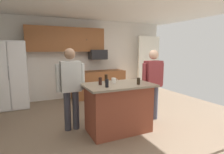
# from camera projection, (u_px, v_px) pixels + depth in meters

# --- Properties ---
(floor) EXTENTS (7.04, 7.04, 0.00)m
(floor) POSITION_uv_depth(u_px,v_px,m) (113.00, 128.00, 3.75)
(floor) COLOR #7F6B56
(floor) RESTS_ON ground
(back_wall) EXTENTS (6.40, 0.10, 2.60)m
(back_wall) POSITION_uv_depth(u_px,v_px,m) (78.00, 59.00, 6.07)
(back_wall) COLOR silver
(back_wall) RESTS_ON ground
(french_door_window_panel) EXTENTS (0.90, 0.06, 2.00)m
(french_door_window_panel) POSITION_uv_depth(u_px,v_px,m) (148.00, 63.00, 6.81)
(french_door_window_panel) COLOR white
(french_door_window_panel) RESTS_ON ground
(cabinet_run_upper) EXTENTS (2.40, 0.38, 0.75)m
(cabinet_run_upper) POSITION_uv_depth(u_px,v_px,m) (67.00, 40.00, 5.63)
(cabinet_run_upper) COLOR brown
(cabinet_run_lower) EXTENTS (1.80, 0.63, 0.90)m
(cabinet_run_lower) POSITION_uv_depth(u_px,v_px,m) (98.00, 84.00, 6.16)
(cabinet_run_lower) COLOR brown
(cabinet_run_lower) RESTS_ON ground
(refrigerator) EXTENTS (0.86, 0.76, 1.85)m
(refrigerator) POSITION_uv_depth(u_px,v_px,m) (10.00, 75.00, 4.93)
(refrigerator) COLOR white
(refrigerator) RESTS_ON ground
(microwave_over_range) EXTENTS (0.56, 0.40, 0.32)m
(microwave_over_range) POSITION_uv_depth(u_px,v_px,m) (98.00, 55.00, 6.03)
(microwave_over_range) COLOR black
(kitchen_island) EXTENTS (1.33, 0.84, 0.96)m
(kitchen_island) POSITION_uv_depth(u_px,v_px,m) (118.00, 107.00, 3.56)
(kitchen_island) COLOR brown
(kitchen_island) RESTS_ON ground
(person_guest_right) EXTENTS (0.57, 0.22, 1.61)m
(person_guest_right) POSITION_uv_depth(u_px,v_px,m) (153.00, 80.00, 4.08)
(person_guest_right) COLOR #4C5166
(person_guest_right) RESTS_ON ground
(person_guest_left) EXTENTS (0.57, 0.22, 1.64)m
(person_guest_left) POSITION_uv_depth(u_px,v_px,m) (71.00, 84.00, 3.55)
(person_guest_left) COLOR #383842
(person_guest_left) RESTS_ON ground
(glass_stout_tall) EXTENTS (0.06, 0.06, 0.13)m
(glass_stout_tall) POSITION_uv_depth(u_px,v_px,m) (138.00, 81.00, 3.43)
(glass_stout_tall) COLOR black
(glass_stout_tall) RESTS_ON kitchen_island
(mug_blue_stoneware) EXTENTS (0.13, 0.09, 0.10)m
(mug_blue_stoneware) POSITION_uv_depth(u_px,v_px,m) (114.00, 80.00, 3.57)
(mug_blue_stoneware) COLOR white
(mug_blue_stoneware) RESTS_ON kitchen_island
(glass_dark_ale) EXTENTS (0.06, 0.06, 0.16)m
(glass_dark_ale) POSITION_uv_depth(u_px,v_px,m) (106.00, 79.00, 3.64)
(glass_dark_ale) COLOR black
(glass_dark_ale) RESTS_ON kitchen_island
(glass_pilsner) EXTENTS (0.06, 0.06, 0.15)m
(glass_pilsner) POSITION_uv_depth(u_px,v_px,m) (107.00, 83.00, 3.18)
(glass_pilsner) COLOR black
(glass_pilsner) RESTS_ON kitchen_island
(tumbler_amber) EXTENTS (0.06, 0.06, 0.14)m
(tumbler_amber) POSITION_uv_depth(u_px,v_px,m) (100.00, 81.00, 3.39)
(tumbler_amber) COLOR black
(tumbler_amber) RESTS_ON kitchen_island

